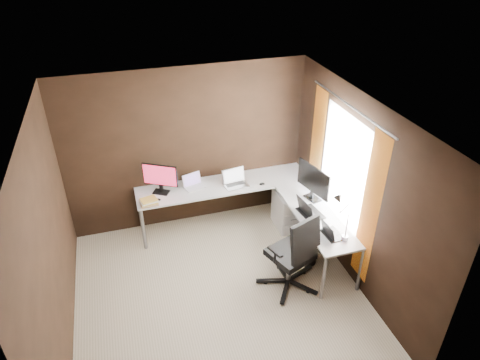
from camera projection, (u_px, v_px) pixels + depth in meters
name	position (u px, v px, depth m)	size (l,w,h in m)	color
room	(244.00, 208.00, 5.01)	(3.60, 3.60, 2.50)	#C4B598
desk	(257.00, 199.00, 6.24)	(2.65, 2.25, 0.73)	white
drawer_pedestal	(289.00, 209.00, 6.67)	(0.42, 0.50, 0.60)	white
monitor_left	(160.00, 177.00, 6.18)	(0.47, 0.29, 0.46)	black
monitor_right	(313.00, 181.00, 6.00)	(0.22, 0.63, 0.53)	black
laptop_white	(193.00, 184.00, 6.41)	(0.34, 0.28, 0.20)	white
laptop_silver	(235.00, 181.00, 6.47)	(0.38, 0.30, 0.24)	silver
laptop_black_big	(309.00, 211.00, 5.81)	(0.32, 0.41, 0.25)	black
laptop_black_small	(331.00, 233.00, 5.42)	(0.23, 0.31, 0.20)	black
book_stack	(149.00, 202.00, 6.03)	(0.27, 0.23, 0.08)	tan
mouse_left	(158.00, 200.00, 6.10)	(0.09, 0.06, 0.04)	black
mouse_corner	(262.00, 184.00, 6.47)	(0.09, 0.06, 0.04)	black
desk_lamp	(341.00, 212.00, 5.20)	(0.20, 0.23, 0.63)	slate
office_chair	(292.00, 266.00, 5.54)	(0.64, 0.68, 1.15)	black
wastebasket	(307.00, 253.00, 6.02)	(0.26, 0.26, 0.30)	black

